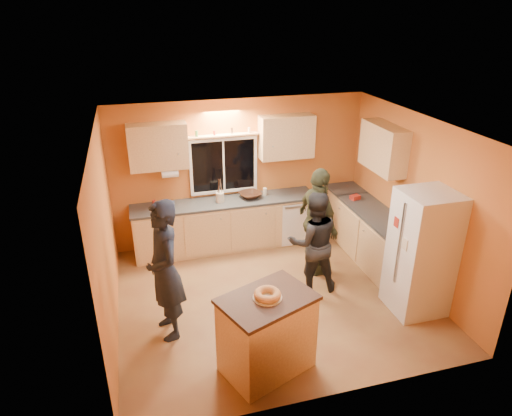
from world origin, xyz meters
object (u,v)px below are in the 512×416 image
object	(u,v)px
person_center	(313,242)
person_right	(318,222)
refrigerator	(422,253)
island	(267,333)
person_left	(165,271)

from	to	relation	value
person_center	person_right	distance (m)	0.50
refrigerator	person_center	xyz separation A→B (m)	(-1.25, 0.86, -0.10)
island	person_left	size ratio (longest dim) A/B	0.65
refrigerator	island	world-z (taller)	refrigerator
person_left	person_center	bearing A→B (deg)	91.26
refrigerator	island	distance (m)	2.50
island	person_center	size ratio (longest dim) A/B	0.77
person_right	person_center	bearing A→B (deg)	142.55
person_left	person_right	distance (m)	2.62
island	person_left	bearing A→B (deg)	115.33
person_right	person_left	bearing A→B (deg)	102.47
person_right	refrigerator	bearing A→B (deg)	-149.87
refrigerator	person_left	size ratio (longest dim) A/B	0.94
island	person_center	bearing A→B (deg)	29.83
refrigerator	person_center	size ratio (longest dim) A/B	1.13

